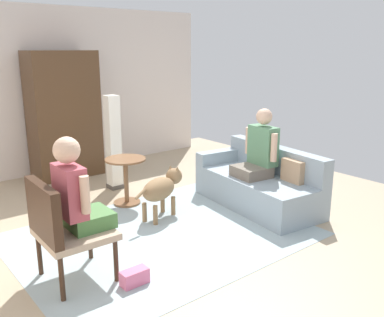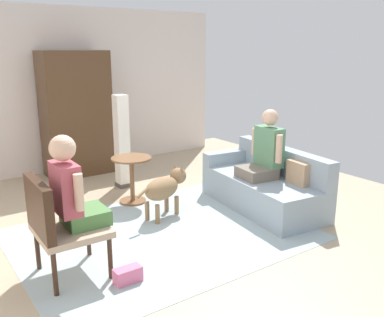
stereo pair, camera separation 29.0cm
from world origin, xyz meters
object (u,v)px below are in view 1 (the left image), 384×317
person_on_couch (259,150)px  column_lamp (113,143)px  handbag (135,277)px  armoire_cabinet (64,115)px  round_end_table (126,176)px  couch (259,184)px  armchair (60,225)px  person_on_armchair (75,192)px  dog (162,188)px

person_on_couch → column_lamp: column_lamp is taller
handbag → column_lamp: bearing=64.5°
armoire_cabinet → handbag: bearing=-104.3°
round_end_table → column_lamp: (0.20, 0.69, 0.29)m
round_end_table → couch: bearing=-39.8°
person_on_couch → armoire_cabinet: bearing=115.8°
armchair → round_end_table: (1.45, 1.37, -0.17)m
armoire_cabinet → handbag: 3.77m
armoire_cabinet → handbag: size_ratio=8.04×
couch → column_lamp: size_ratio=1.33×
armchair → armoire_cabinet: (1.36, 3.11, 0.44)m
person_on_armchair → dog: bearing=26.6°
couch → column_lamp: (-1.16, 1.82, 0.40)m
column_lamp → armchair: bearing=-128.7°
dog → column_lamp: size_ratio=0.60×
round_end_table → dog: (0.10, -0.67, -0.01)m
column_lamp → armoire_cabinet: 1.14m
round_end_table → armoire_cabinet: (-0.08, 1.74, 0.61)m
couch → person_on_armchair: person_on_armchair is taller
person_on_couch → round_end_table: size_ratio=1.39×
column_lamp → handbag: (-1.18, -2.48, -0.61)m
couch → dog: bearing=159.9°
person_on_armchair → round_end_table: size_ratio=1.35×
person_on_armchair → dog: size_ratio=1.03×
column_lamp → armoire_cabinet: (-0.28, 1.06, 0.31)m
person_on_armchair → column_lamp: bearing=54.1°
dog → couch: bearing=-20.1°
column_lamp → armoire_cabinet: armoire_cabinet is taller
person_on_armchair → dog: 1.62m
column_lamp → couch: bearing=-57.5°
armchair → person_on_couch: bearing=4.5°
armchair → person_on_couch: 2.78m
person_on_couch → person_on_armchair: (-2.61, -0.22, 0.06)m
dog → handbag: dog is taller
couch → armoire_cabinet: armoire_cabinet is taller
dog → armchair: bearing=-155.8°
couch → dog: (-1.25, 0.46, 0.10)m
armchair → dog: bearing=24.2°
couch → armchair: (-2.80, -0.24, 0.27)m
couch → round_end_table: 1.77m
round_end_table → dog: round_end_table is taller
person_on_armchair → handbag: (0.31, -0.43, -0.75)m
armchair → person_on_armchair: person_on_armchair is taller
armchair → person_on_couch: size_ratio=1.09×
column_lamp → person_on_armchair: bearing=-125.9°
dog → handbag: (-1.08, -1.12, -0.31)m
person_on_armchair → column_lamp: 2.54m
person_on_couch → handbag: bearing=-164.3°
armchair → column_lamp: bearing=51.3°
round_end_table → column_lamp: 0.77m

